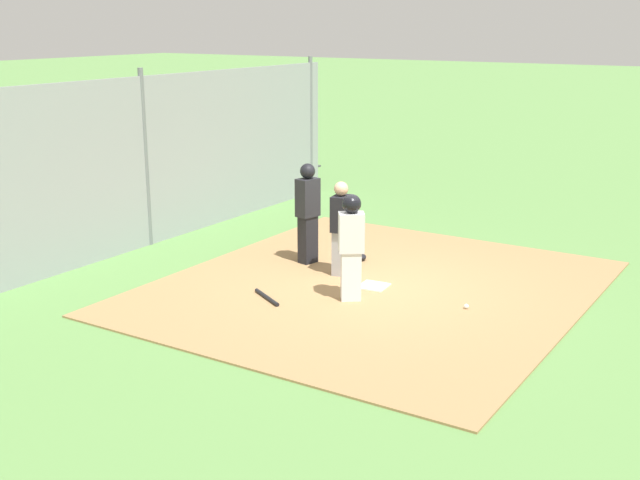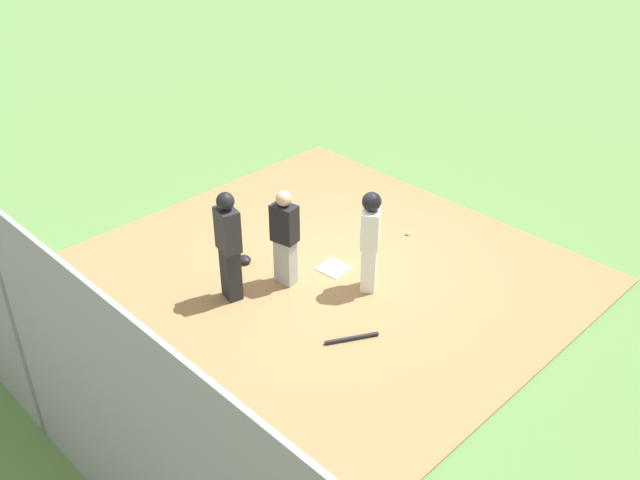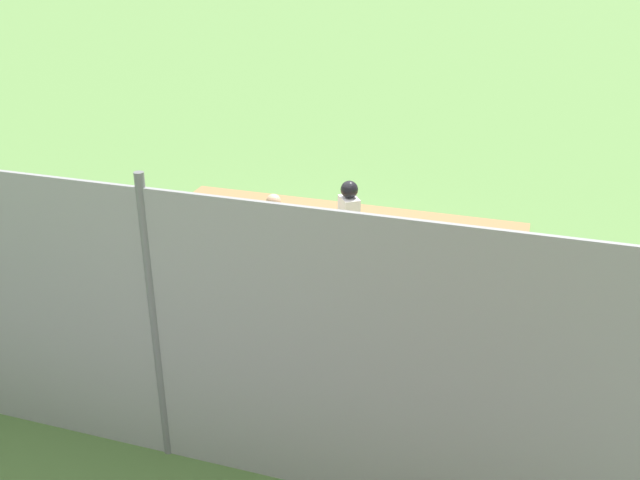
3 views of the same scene
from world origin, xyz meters
TOP-DOWN VIEW (x-y plane):
  - ground_plane at (0.00, 0.00)m, footprint 140.00×140.00m
  - dirt_infield at (0.00, 0.00)m, footprint 7.20×6.40m
  - home_plate at (0.00, 0.00)m, footprint 0.48×0.48m
  - catcher at (-0.28, -0.79)m, footprint 0.42×0.33m
  - umpire at (-0.56, -1.63)m, footprint 0.43×0.33m
  - runner at (0.74, -0.00)m, footprint 0.43×0.46m
  - baseball_bat at (1.42, -1.10)m, footprint 0.43×0.71m
  - catcher_mask at (-1.16, -0.91)m, footprint 0.24×0.20m
  - baseball at (0.17, 1.67)m, footprint 0.07×0.07m
  - backstop_fence at (0.00, -4.92)m, footprint 12.00×0.10m
  - parking_lot at (0.00, -9.30)m, footprint 18.00×5.20m
  - parked_car_green at (-5.65, -8.81)m, footprint 4.24×1.97m
  - parked_car_white at (0.15, -9.02)m, footprint 4.43×2.42m

SIDE VIEW (x-z plane):
  - ground_plane at x=0.00m, z-range 0.00..0.00m
  - dirt_infield at x=0.00m, z-range 0.00..0.03m
  - parking_lot at x=0.00m, z-range 0.00..0.04m
  - home_plate at x=0.00m, z-range 0.03..0.05m
  - baseball_bat at x=1.42m, z-range 0.03..0.09m
  - baseball at x=0.17m, z-range 0.03..0.10m
  - catcher_mask at x=-1.16m, z-range 0.03..0.15m
  - parked_car_green at x=-5.65m, z-range -0.03..1.25m
  - parked_car_white at x=0.15m, z-range -0.03..1.25m
  - catcher at x=-0.28m, z-range 0.06..1.65m
  - umpire at x=-0.56m, z-range 0.08..1.86m
  - runner at x=0.74m, z-range 0.15..1.80m
  - backstop_fence at x=0.00m, z-range -0.07..3.28m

